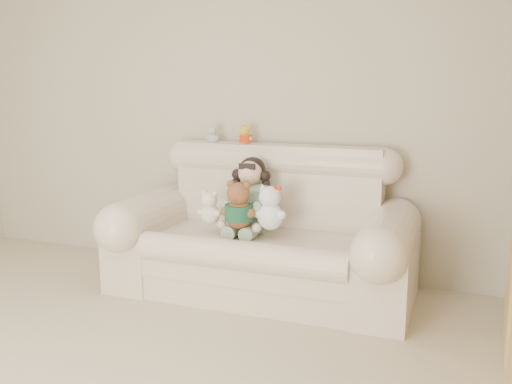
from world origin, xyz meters
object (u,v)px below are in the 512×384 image
Objects in this scene: seated_child at (251,194)px; brown_teddy at (239,200)px; cream_teddy at (210,204)px; sofa at (261,222)px; white_cat at (270,203)px.

seated_child reaches higher than brown_teddy.
cream_teddy is (-0.23, 0.04, -0.05)m from brown_teddy.
sofa is 0.38m from cream_teddy.
sofa is at bearing -37.09° from seated_child.
seated_child is 0.27m from white_cat.
cream_teddy is (-0.34, -0.11, 0.13)m from sofa.
brown_teddy reaches higher than cream_teddy.
seated_child is at bearing 145.34° from white_cat.
white_cat is at bearing -43.68° from sofa.
brown_teddy is 0.21m from white_cat.
white_cat is (0.21, 0.05, -0.01)m from brown_teddy.
cream_teddy is at bearing -161.81° from sofa.
brown_teddy is (-0.11, -0.15, 0.18)m from sofa.
white_cat is (0.21, -0.18, -0.01)m from seated_child.
seated_child is at bearing 143.69° from sofa.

